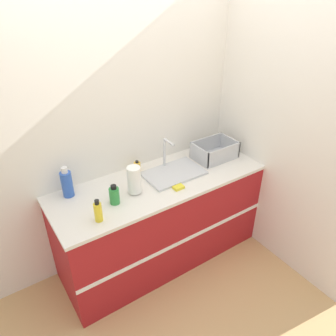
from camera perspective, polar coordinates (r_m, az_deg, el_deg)
The scene contains 12 objects.
ground_plane at distance 3.24m, azimuth 2.13°, elevation -18.26°, with size 12.00×12.00×0.00m, color tan.
wall_back at distance 2.94m, azimuth -5.40°, elevation 7.78°, with size 4.30×0.06×2.60m.
wall_right at distance 3.24m, azimuth 13.48°, elevation 9.31°, with size 0.06×2.67×2.60m.
counter_cabinet at distance 3.12m, azimuth -1.32°, elevation -9.01°, with size 1.93×0.69×0.89m.
sink at distance 2.93m, azimuth 0.92°, elevation -0.64°, with size 0.53×0.34×0.30m.
paper_towel_roll at distance 2.64m, azimuth -5.91°, elevation -2.10°, with size 0.11×0.11×0.24m.
dish_rack at distance 3.20m, azimuth 8.09°, elevation 2.76°, with size 0.40×0.28×0.17m.
bottle_blue at distance 2.72m, azimuth -17.20°, elevation -2.57°, with size 0.09×0.09×0.26m.
bottle_yellow at distance 2.42m, azimuth -12.08°, elevation -7.44°, with size 0.06×0.06×0.18m.
bottle_green at distance 2.58m, azimuth -9.33°, elevation -4.71°, with size 0.08×0.08×0.16m.
soap_dispenser at distance 2.95m, azimuth -5.38°, elevation 0.15°, with size 0.06×0.06×0.12m.
sponge at distance 2.74m, azimuth 1.84°, elevation -3.39°, with size 0.09×0.06×0.02m.
Camera 1 is at (-1.27, -1.69, 2.46)m, focal length 35.00 mm.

